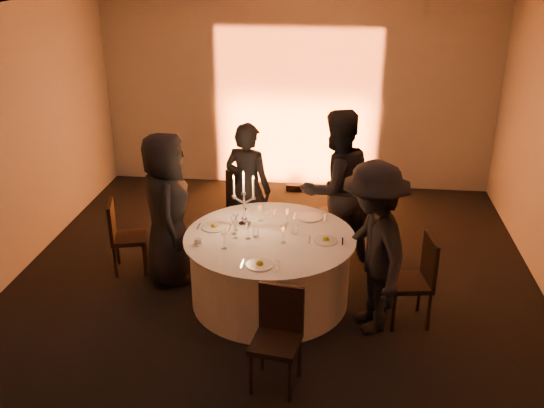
# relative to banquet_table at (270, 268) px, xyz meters

# --- Properties ---
(floor) EXTENTS (7.00, 7.00, 0.00)m
(floor) POSITION_rel_banquet_table_xyz_m (0.00, 0.00, -0.38)
(floor) COLOR black
(floor) RESTS_ON ground
(ceiling) EXTENTS (7.00, 7.00, 0.00)m
(ceiling) POSITION_rel_banquet_table_xyz_m (0.00, 0.00, 2.62)
(ceiling) COLOR silver
(ceiling) RESTS_ON wall_back
(wall_back) EXTENTS (7.00, 0.00, 7.00)m
(wall_back) POSITION_rel_banquet_table_xyz_m (0.00, 3.50, 1.12)
(wall_back) COLOR #B6B1A9
(wall_back) RESTS_ON floor
(uplighter_fixture) EXTENTS (0.25, 0.12, 0.10)m
(uplighter_fixture) POSITION_rel_banquet_table_xyz_m (0.00, 3.20, -0.33)
(uplighter_fixture) COLOR black
(uplighter_fixture) RESTS_ON floor
(banquet_table) EXTENTS (1.80, 1.80, 0.77)m
(banquet_table) POSITION_rel_banquet_table_xyz_m (0.00, 0.00, 0.00)
(banquet_table) COLOR black
(banquet_table) RESTS_ON floor
(chair_left) EXTENTS (0.47, 0.47, 0.88)m
(chair_left) POSITION_rel_banquet_table_xyz_m (-1.78, 0.44, 0.11)
(chair_left) COLOR black
(chair_left) RESTS_ON floor
(chair_back_left) EXTENTS (0.51, 0.51, 0.93)m
(chair_back_left) POSITION_rel_banquet_table_xyz_m (-0.51, 1.53, 0.14)
(chair_back_left) COLOR black
(chair_back_left) RESTS_ON floor
(chair_back_right) EXTENTS (0.62, 0.62, 1.04)m
(chair_back_right) POSITION_rel_banquet_table_xyz_m (0.80, 1.21, 0.20)
(chair_back_right) COLOR black
(chair_back_right) RESTS_ON floor
(chair_right) EXTENTS (0.47, 0.47, 0.94)m
(chair_right) POSITION_rel_banquet_table_xyz_m (1.51, -0.23, 0.14)
(chair_right) COLOR black
(chair_right) RESTS_ON floor
(chair_front) EXTENTS (0.46, 0.46, 0.91)m
(chair_front) POSITION_rel_banquet_table_xyz_m (0.23, -1.30, 0.13)
(chair_front) COLOR black
(chair_front) RESTS_ON floor
(guest_left) EXTENTS (0.77, 0.97, 1.75)m
(guest_left) POSITION_rel_banquet_table_xyz_m (-1.19, 0.33, 0.49)
(guest_left) COLOR black
(guest_left) RESTS_ON floor
(guest_back_left) EXTENTS (0.71, 0.58, 1.67)m
(guest_back_left) POSITION_rel_banquet_table_xyz_m (-0.40, 1.14, 0.45)
(guest_back_left) COLOR black
(guest_back_left) RESTS_ON floor
(guest_back_right) EXTENTS (1.16, 1.11, 1.89)m
(guest_back_right) POSITION_rel_banquet_table_xyz_m (0.66, 0.98, 0.56)
(guest_back_right) COLOR black
(guest_back_right) RESTS_ON floor
(guest_right) EXTENTS (0.99, 1.29, 1.76)m
(guest_right) POSITION_rel_banquet_table_xyz_m (1.04, -0.37, 0.49)
(guest_right) COLOR black
(guest_right) RESTS_ON floor
(plate_left) EXTENTS (0.36, 0.28, 0.08)m
(plate_left) POSITION_rel_banquet_table_xyz_m (-0.62, 0.14, 0.40)
(plate_left) COLOR white
(plate_left) RESTS_ON banquet_table
(plate_back_left) EXTENTS (0.35, 0.25, 0.01)m
(plate_back_left) POSITION_rel_banquet_table_xyz_m (-0.19, 0.59, 0.39)
(plate_back_left) COLOR white
(plate_back_left) RESTS_ON banquet_table
(plate_back_right) EXTENTS (0.35, 0.29, 0.01)m
(plate_back_right) POSITION_rel_banquet_table_xyz_m (0.39, 0.51, 0.39)
(plate_back_right) COLOR white
(plate_back_right) RESTS_ON banquet_table
(plate_right) EXTENTS (0.36, 0.25, 0.08)m
(plate_right) POSITION_rel_banquet_table_xyz_m (0.59, -0.05, 0.40)
(plate_right) COLOR white
(plate_right) RESTS_ON banquet_table
(plate_front) EXTENTS (0.36, 0.26, 0.08)m
(plate_front) POSITION_rel_banquet_table_xyz_m (-0.02, -0.63, 0.40)
(plate_front) COLOR white
(plate_front) RESTS_ON banquet_table
(coffee_cup) EXTENTS (0.11, 0.11, 0.07)m
(coffee_cup) POSITION_rel_banquet_table_xyz_m (-0.70, -0.27, 0.42)
(coffee_cup) COLOR white
(coffee_cup) RESTS_ON banquet_table
(candelabra) EXTENTS (0.26, 0.12, 0.62)m
(candelabra) POSITION_rel_banquet_table_xyz_m (-0.31, 0.25, 0.60)
(candelabra) COLOR silver
(candelabra) RESTS_ON banquet_table
(wine_glass_a) EXTENTS (0.07, 0.07, 0.19)m
(wine_glass_a) POSITION_rel_banquet_table_xyz_m (-0.38, 0.10, 0.52)
(wine_glass_a) COLOR white
(wine_glass_a) RESTS_ON banquet_table
(wine_glass_b) EXTENTS (0.07, 0.07, 0.19)m
(wine_glass_b) POSITION_rel_banquet_table_xyz_m (-0.38, 0.01, 0.52)
(wine_glass_b) COLOR white
(wine_glass_b) RESTS_ON banquet_table
(wine_glass_c) EXTENTS (0.07, 0.07, 0.19)m
(wine_glass_c) POSITION_rel_banquet_table_xyz_m (-0.22, -0.08, 0.52)
(wine_glass_c) COLOR white
(wine_glass_c) RESTS_ON banquet_table
(wine_glass_d) EXTENTS (0.07, 0.07, 0.19)m
(wine_glass_d) POSITION_rel_banquet_table_xyz_m (-0.35, -0.09, 0.52)
(wine_glass_d) COLOR white
(wine_glass_d) RESTS_ON banquet_table
(wine_glass_e) EXTENTS (0.07, 0.07, 0.19)m
(wine_glass_e) POSITION_rel_banquet_table_xyz_m (-0.42, -0.34, 0.52)
(wine_glass_e) COLOR white
(wine_glass_e) RESTS_ON banquet_table
(wine_glass_f) EXTENTS (0.07, 0.07, 0.19)m
(wine_glass_f) POSITION_rel_banquet_table_xyz_m (0.16, -0.14, 0.52)
(wine_glass_f) COLOR white
(wine_glass_f) RESTS_ON banquet_table
(wine_glass_g) EXTENTS (0.07, 0.07, 0.19)m
(wine_glass_g) POSITION_rel_banquet_table_xyz_m (0.15, 0.32, 0.52)
(wine_glass_g) COLOR white
(wine_glass_g) RESTS_ON banquet_table
(wine_glass_h) EXTENTS (0.07, 0.07, 0.19)m
(wine_glass_h) POSITION_rel_banquet_table_xyz_m (-0.14, 0.36, 0.52)
(wine_glass_h) COLOR white
(wine_glass_h) RESTS_ON banquet_table
(tumbler_a) EXTENTS (0.07, 0.07, 0.09)m
(tumbler_a) POSITION_rel_banquet_table_xyz_m (-0.14, -0.03, 0.43)
(tumbler_a) COLOR white
(tumbler_a) RESTS_ON banquet_table
(tumbler_b) EXTENTS (0.07, 0.07, 0.09)m
(tumbler_b) POSITION_rel_banquet_table_xyz_m (0.26, 0.09, 0.43)
(tumbler_b) COLOR white
(tumbler_b) RESTS_ON banquet_table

